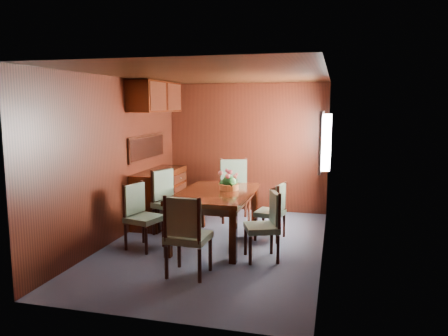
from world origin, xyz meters
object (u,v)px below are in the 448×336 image
(chair_left_near, at_px, (140,212))
(chair_head, at_px, (186,232))
(flower_centerpiece, at_px, (229,180))
(dining_table, at_px, (215,199))
(sideboard, at_px, (160,196))
(chair_right_near, at_px, (267,221))

(chair_left_near, bearing_deg, chair_head, 63.75)
(chair_head, relative_size, flower_centerpiece, 3.27)
(flower_centerpiece, bearing_deg, dining_table, -131.84)
(sideboard, xyz_separation_m, chair_left_near, (0.26, -1.34, 0.06))
(chair_right_near, distance_m, chair_head, 1.16)
(chair_right_near, bearing_deg, sideboard, 35.69)
(dining_table, bearing_deg, chair_head, -89.15)
(chair_left_near, bearing_deg, sideboard, -154.19)
(chair_head, bearing_deg, dining_table, 92.71)
(sideboard, distance_m, flower_centerpiece, 1.61)
(chair_right_near, relative_size, flower_centerpiece, 3.01)
(flower_centerpiece, bearing_deg, chair_right_near, -45.23)
(dining_table, distance_m, chair_head, 1.33)
(dining_table, height_order, chair_left_near, chair_left_near)
(chair_right_near, height_order, chair_head, chair_head)
(chair_left_near, relative_size, chair_head, 0.93)
(dining_table, bearing_deg, chair_right_near, -30.58)
(chair_left_near, distance_m, chair_right_near, 1.79)
(sideboard, xyz_separation_m, chair_right_near, (2.05, -1.36, 0.05))
(dining_table, bearing_deg, sideboard, 144.80)
(chair_left_near, xyz_separation_m, chair_right_near, (1.79, -0.02, -0.01))
(chair_right_near, xyz_separation_m, flower_centerpiece, (-0.67, 0.67, 0.40))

